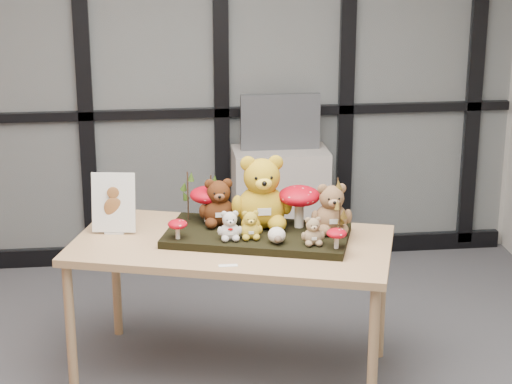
{
  "coord_description": "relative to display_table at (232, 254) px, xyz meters",
  "views": [
    {
      "loc": [
        -0.03,
        -3.61,
        2.42
      ],
      "look_at": [
        0.48,
        0.75,
        1.03
      ],
      "focal_mm": 65.0,
      "sensor_mm": 36.0,
      "label": 1
    }
  ],
  "objects": [
    {
      "name": "room_shell",
      "position": [
        -0.36,
        -0.79,
        0.99
      ],
      "size": [
        5.0,
        5.0,
        5.0
      ],
      "color": "beige",
      "rests_on": "floor"
    },
    {
      "name": "glass_partition",
      "position": [
        -0.36,
        1.68,
        0.73
      ],
      "size": [
        4.9,
        0.06,
        2.78
      ],
      "color": "#2D383F",
      "rests_on": "floor"
    },
    {
      "name": "display_table",
      "position": [
        0.0,
        0.0,
        0.0
      ],
      "size": [
        1.77,
        1.24,
        0.75
      ],
      "rotation": [
        0.0,
        0.0,
        -0.3
      ],
      "color": "tan",
      "rests_on": "floor"
    },
    {
      "name": "diorama_tray",
      "position": [
        0.13,
        0.02,
        0.09
      ],
      "size": [
        1.02,
        0.71,
        0.04
      ],
      "primitive_type": "cube",
      "rotation": [
        0.0,
        0.0,
        -0.3
      ],
      "color": "black",
      "rests_on": "display_table"
    },
    {
      "name": "bear_pooh_yellow",
      "position": [
        0.17,
        0.11,
        0.31
      ],
      "size": [
        0.39,
        0.37,
        0.42
      ],
      "primitive_type": null,
      "rotation": [
        0.0,
        0.0,
        -0.3
      ],
      "color": "gold",
      "rests_on": "diorama_tray"
    },
    {
      "name": "bear_brown_medium",
      "position": [
        -0.05,
        0.16,
        0.24
      ],
      "size": [
        0.25,
        0.24,
        0.27
      ],
      "primitive_type": null,
      "rotation": [
        0.0,
        0.0,
        -0.3
      ],
      "color": "#44200D",
      "rests_on": "diorama_tray"
    },
    {
      "name": "bear_tan_back",
      "position": [
        0.51,
        -0.01,
        0.25
      ],
      "size": [
        0.26,
        0.25,
        0.28
      ],
      "primitive_type": null,
      "rotation": [
        0.0,
        0.0,
        -0.3
      ],
      "color": "brown",
      "rests_on": "diorama_tray"
    },
    {
      "name": "bear_small_yellow",
      "position": [
        0.09,
        -0.06,
        0.19
      ],
      "size": [
        0.15,
        0.14,
        0.16
      ],
      "primitive_type": null,
      "rotation": [
        0.0,
        0.0,
        -0.3
      ],
      "color": "gold",
      "rests_on": "diorama_tray"
    },
    {
      "name": "bear_white_bow",
      "position": [
        -0.02,
        -0.07,
        0.19
      ],
      "size": [
        0.15,
        0.15,
        0.16
      ],
      "primitive_type": null,
      "rotation": [
        0.0,
        0.0,
        -0.3
      ],
      "color": "silver",
      "rests_on": "diorama_tray"
    },
    {
      "name": "bear_beige_small",
      "position": [
        0.39,
        -0.18,
        0.18
      ],
      "size": [
        0.14,
        0.14,
        0.15
      ],
      "primitive_type": null,
      "rotation": [
        0.0,
        0.0,
        -0.3
      ],
      "color": "#967956",
      "rests_on": "diorama_tray"
    },
    {
      "name": "plush_cream_hedgehog",
      "position": [
        0.21,
        -0.15,
        0.15
      ],
      "size": [
        0.08,
        0.08,
        0.09
      ],
      "primitive_type": null,
      "rotation": [
        0.0,
        0.0,
        -0.3
      ],
      "color": "silver",
      "rests_on": "diorama_tray"
    },
    {
      "name": "mushroom_back_left",
      "position": [
        -0.11,
        0.22,
        0.21
      ],
      "size": [
        0.19,
        0.19,
        0.21
      ],
      "primitive_type": null,
      "color": "#A20513",
      "rests_on": "diorama_tray"
    },
    {
      "name": "mushroom_back_right",
      "position": [
        0.36,
        0.07,
        0.23
      ],
      "size": [
        0.22,
        0.22,
        0.24
      ],
      "primitive_type": null,
      "color": "#A20513",
      "rests_on": "diorama_tray"
    },
    {
      "name": "mushroom_front_left",
      "position": [
        -0.27,
        -0.03,
        0.16
      ],
      "size": [
        0.1,
        0.1,
        0.11
      ],
      "primitive_type": null,
      "color": "#A20513",
      "rests_on": "diorama_tray"
    },
    {
      "name": "mushroom_front_right",
      "position": [
        0.49,
        -0.25,
        0.16
      ],
      "size": [
        0.1,
        0.1,
        0.11
      ],
      "primitive_type": null,
      "color": "#A20513",
      "rests_on": "diorama_tray"
    },
    {
      "name": "sprig_green_far_left",
      "position": [
        -0.21,
        0.25,
        0.24
      ],
      "size": [
        0.05,
        0.05,
        0.27
      ],
      "primitive_type": null,
      "color": "#203E0E",
      "rests_on": "diorama_tray"
    },
    {
      "name": "sprig_green_mid_left",
      "position": [
        -0.08,
        0.27,
        0.22
      ],
      "size": [
        0.05,
        0.05,
        0.24
      ],
      "primitive_type": null,
      "color": "#203E0E",
      "rests_on": "diorama_tray"
    },
    {
      "name": "sprig_dry_far_right",
      "position": [
        0.54,
        0.0,
        0.25
      ],
      "size": [
        0.05,
        0.05,
        0.28
      ],
      "primitive_type": null,
      "color": "brown",
      "rests_on": "diorama_tray"
    },
    {
      "name": "sprig_dry_mid_right",
      "position": [
        0.53,
        -0.12,
        0.2
      ],
      "size": [
        0.05,
        0.05,
        0.19
      ],
      "primitive_type": null,
      "color": "brown",
      "rests_on": "diorama_tray"
    },
    {
      "name": "sprig_green_centre",
      "position": [
        0.12,
        0.22,
        0.2
      ],
      "size": [
        0.05,
        0.05,
        0.18
      ],
      "primitive_type": null,
      "color": "#203E0E",
      "rests_on": "diorama_tray"
    },
    {
      "name": "sign_holder",
      "position": [
        -0.59,
        0.2,
        0.22
      ],
      "size": [
        0.23,
        0.09,
        0.32
      ],
      "rotation": [
        0.0,
        0.0,
        -0.15
      ],
      "color": "silver",
      "rests_on": "display_table"
    },
    {
      "name": "label_card",
      "position": [
        -0.05,
        -0.32,
        0.07
      ],
      "size": [
        0.09,
        0.03,
        0.0
      ],
      "primitive_type": "cube",
      "color": "white",
      "rests_on": "display_table"
    },
    {
      "name": "cabinet",
      "position": [
        0.46,
        1.46,
        -0.27
      ],
      "size": [
        0.63,
        0.37,
        0.84
      ],
      "primitive_type": "cube",
      "color": "#AFA59C",
      "rests_on": "floor"
    },
    {
      "name": "monitor",
      "position": [
        0.46,
        1.48,
        0.33
      ],
      "size": [
        0.52,
        0.05,
        0.37
      ],
      "color": "#4E5156",
      "rests_on": "cabinet"
    }
  ]
}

